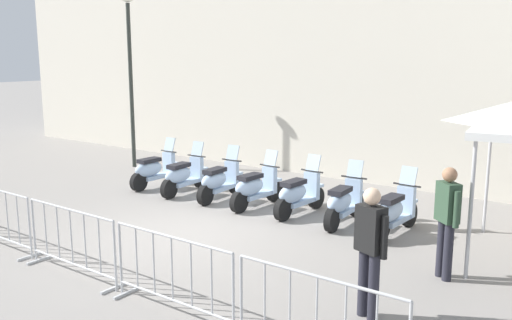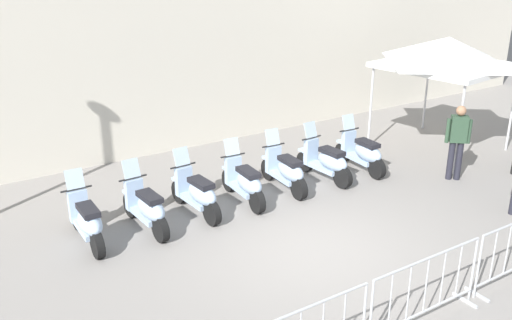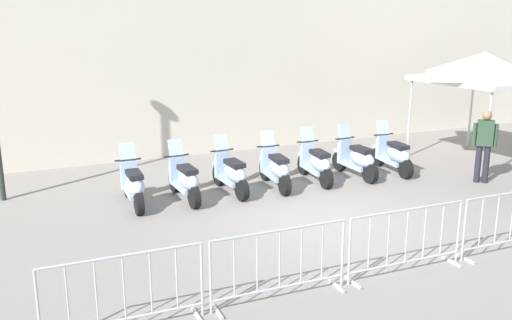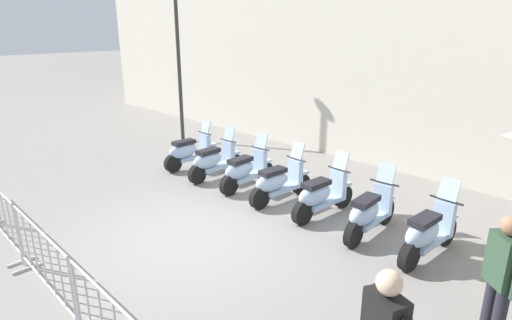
{
  "view_description": "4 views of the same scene",
  "coord_description": "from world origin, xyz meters",
  "views": [
    {
      "loc": [
        5.9,
        -8.04,
        3.32
      ],
      "look_at": [
        0.7,
        1.69,
        1.23
      ],
      "focal_mm": 38.04,
      "sensor_mm": 36.0,
      "label": 1
    },
    {
      "loc": [
        -6.45,
        -5.86,
        4.97
      ],
      "look_at": [
        0.57,
        2.24,
        0.91
      ],
      "focal_mm": 39.52,
      "sensor_mm": 36.0,
      "label": 2
    },
    {
      "loc": [
        -6.6,
        -8.24,
        4.01
      ],
      "look_at": [
        -0.42,
        1.97,
        0.85
      ],
      "focal_mm": 40.36,
      "sensor_mm": 36.0,
      "label": 3
    },
    {
      "loc": [
        5.0,
        -4.57,
        3.59
      ],
      "look_at": [
        -0.0,
        1.97,
        0.98
      ],
      "focal_mm": 29.07,
      "sensor_mm": 36.0,
      "label": 4
    }
  ],
  "objects": [
    {
      "name": "canopy_tent",
      "position": [
        6.31,
        1.61,
        2.52
      ],
      "size": [
        2.81,
        2.81,
        2.91
      ],
      "color": "silver",
      "rests_on": "ground"
    },
    {
      "name": "officer_mid_plaza",
      "position": [
        4.74,
        0.19,
        0.98
      ],
      "size": [
        0.4,
        0.43,
        1.73
      ],
      "color": "#23232D",
      "rests_on": "ground"
    },
    {
      "name": "motorcycle_3",
      "position": [
        0.33,
        2.33,
        0.45
      ],
      "size": [
        0.69,
        1.71,
        1.24
      ],
      "color": "black",
      "rests_on": "ground"
    },
    {
      "name": "motorcycle_4",
      "position": [
        1.41,
        2.25,
        0.45
      ],
      "size": [
        0.68,
        1.71,
        1.24
      ],
      "color": "black",
      "rests_on": "ground"
    },
    {
      "name": "motorcycle_0",
      "position": [
        -2.88,
        2.81,
        0.45
      ],
      "size": [
        0.64,
        1.72,
        1.24
      ],
      "color": "black",
      "rests_on": "ground"
    },
    {
      "name": "barrier_segment_2",
      "position": [
        -0.34,
        -2.38,
        0.52
      ],
      "size": [
        2.06,
        0.71,
        1.07
      ],
      "color": "#B2B5B7",
      "rests_on": "ground"
    },
    {
      "name": "motorcycle_1",
      "position": [
        -1.81,
        2.6,
        0.45
      ],
      "size": [
        0.56,
        1.73,
        1.24
      ],
      "color": "black",
      "rests_on": "ground"
    },
    {
      "name": "motorcycle_5",
      "position": [
        2.49,
        2.05,
        0.45
      ],
      "size": [
        0.56,
        1.73,
        1.24
      ],
      "color": "black",
      "rests_on": "ground"
    },
    {
      "name": "motorcycle_2",
      "position": [
        -0.73,
        2.52,
        0.45
      ],
      "size": [
        0.56,
        1.73,
        1.24
      ],
      "color": "black",
      "rests_on": "ground"
    },
    {
      "name": "ground_plane",
      "position": [
        0.0,
        0.0,
        0.0
      ],
      "size": [
        120.0,
        120.0,
        0.0
      ],
      "primitive_type": "plane",
      "color": "gray"
    },
    {
      "name": "motorcycle_6",
      "position": [
        3.55,
        1.89,
        0.45
      ],
      "size": [
        0.67,
        1.71,
        1.24
      ],
      "color": "black",
      "rests_on": "ground"
    }
  ]
}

